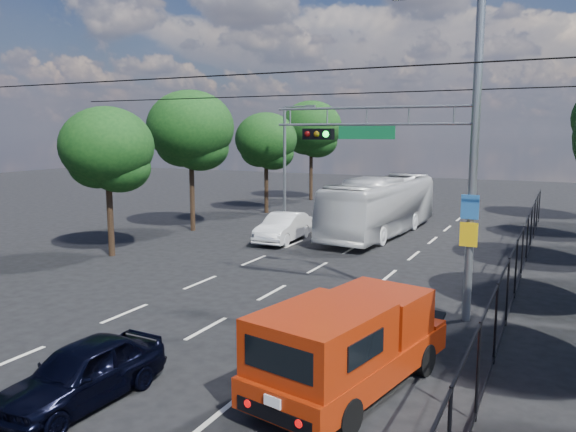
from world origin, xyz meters
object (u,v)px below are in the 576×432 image
Objects in this scene: signal_mast at (431,142)px; white_van at (283,227)px; navy_hatchback at (82,373)px; white_bus at (381,206)px; red_pickup at (350,342)px.

white_van is (-9.06, 8.41, -4.52)m from signal_mast.
navy_hatchback is at bearing -119.95° from signal_mast.
white_bus reaches higher than white_van.
navy_hatchback is at bearing -79.94° from white_van.
white_bus reaches higher than red_pickup.
white_van is at bearing 105.77° from navy_hatchback.
signal_mast reaches higher than white_van.
white_bus is at bearing 43.69° from white_van.
white_bus is (-5.22, 12.49, -3.69)m from signal_mast.
signal_mast is 13.16m from white_van.
white_van is at bearing 137.14° from signal_mast.
signal_mast is 0.85× the size of white_bus.
red_pickup is 1.55× the size of navy_hatchback.
red_pickup is 16.76m from white_van.
signal_mast reaches higher than white_bus.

